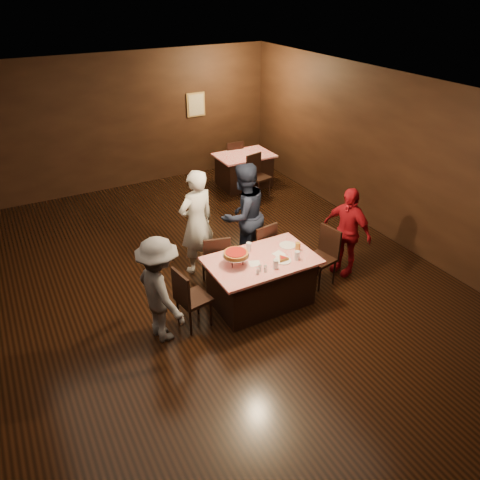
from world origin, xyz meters
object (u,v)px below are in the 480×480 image
at_px(diner_navy_hoodie, 243,215).
at_px(chair_back_far, 232,159).
at_px(chair_end_left, 194,297).
at_px(glass_back, 249,247).
at_px(diner_red_shirt, 347,231).
at_px(chair_back_near, 259,176).
at_px(pizza_stand, 236,254).
at_px(plate_empty, 287,245).
at_px(glass_front_right, 297,255).
at_px(back_table, 244,170).
at_px(main_table, 261,281).
at_px(chair_end_right, 321,258).
at_px(glass_amber, 298,247).
at_px(chair_far_right, 259,247).
at_px(chair_far_left, 215,259).
at_px(glass_front_left, 276,264).
at_px(diner_white_jacket, 197,222).
at_px(diner_grey_knit, 160,290).

bearing_deg(diner_navy_hoodie, chair_back_far, -127.95).
distance_m(chair_end_left, glass_back, 1.15).
height_order(diner_red_shirt, glass_back, diner_red_shirt).
bearing_deg(chair_back_near, pizza_stand, -137.19).
height_order(plate_empty, glass_front_right, glass_front_right).
bearing_deg(back_table, chair_back_far, 90.00).
height_order(chair_end_left, diner_navy_hoodie, diner_navy_hoodie).
height_order(diner_red_shirt, pizza_stand, diner_red_shirt).
bearing_deg(diner_red_shirt, chair_end_left, -103.50).
height_order(main_table, chair_end_right, chair_end_right).
bearing_deg(diner_navy_hoodie, main_table, 60.90).
relative_size(diner_navy_hoodie, glass_amber, 12.92).
relative_size(chair_far_right, glass_back, 6.79).
xyz_separation_m(chair_end_left, plate_empty, (1.65, 0.15, 0.30)).
height_order(chair_far_left, diner_red_shirt, diner_red_shirt).
height_order(glass_front_left, glass_amber, same).
relative_size(chair_end_left, pizza_stand, 2.50).
height_order(chair_far_left, glass_front_right, chair_far_left).
bearing_deg(chair_back_far, glass_back, 70.32).
relative_size(back_table, chair_far_left, 1.37).
bearing_deg(chair_far_right, glass_front_left, 62.53).
distance_m(back_table, plate_empty, 4.24).
xyz_separation_m(diner_white_jacket, glass_front_right, (0.91, -1.55, -0.06)).
height_order(diner_navy_hoodie, glass_back, diner_navy_hoodie).
xyz_separation_m(chair_far_right, chair_back_near, (1.58, 2.67, 0.00)).
bearing_deg(diner_red_shirt, main_table, -102.23).
xyz_separation_m(chair_far_right, chair_back_far, (1.58, 3.97, 0.00)).
distance_m(main_table, diner_grey_knit, 1.62).
bearing_deg(diner_red_shirt, glass_front_right, -89.69).
bearing_deg(chair_back_far, pizza_stand, 67.98).
distance_m(diner_red_shirt, pizza_stand, 2.08).
xyz_separation_m(back_table, chair_end_left, (-3.08, -4.12, 0.09)).
bearing_deg(glass_front_left, chair_far_left, 113.20).
distance_m(diner_white_jacket, glass_front_left, 1.68).
distance_m(glass_front_left, glass_back, 0.61).
height_order(main_table, chair_far_right, chair_far_right).
relative_size(diner_navy_hoodie, plate_empty, 7.24).
relative_size(chair_far_left, glass_front_left, 6.79).
bearing_deg(chair_far_left, glass_front_left, 127.78).
xyz_separation_m(chair_back_near, diner_white_jacket, (-2.44, -2.12, 0.42)).
xyz_separation_m(chair_far_left, chair_end_left, (-0.70, -0.75, 0.00)).
xyz_separation_m(diner_white_jacket, glass_amber, (1.06, -1.35, -0.06)).
bearing_deg(chair_back_near, chair_far_right, -132.60).
bearing_deg(glass_front_left, pizza_stand, 142.13).
relative_size(chair_back_far, diner_grey_knit, 0.62).
height_order(main_table, diner_red_shirt, diner_red_shirt).
bearing_deg(chair_far_left, diner_red_shirt, 176.98).
height_order(chair_end_right, glass_back, chair_end_right).
height_order(main_table, chair_far_left, chair_far_left).
height_order(back_table, diner_navy_hoodie, diner_navy_hoodie).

